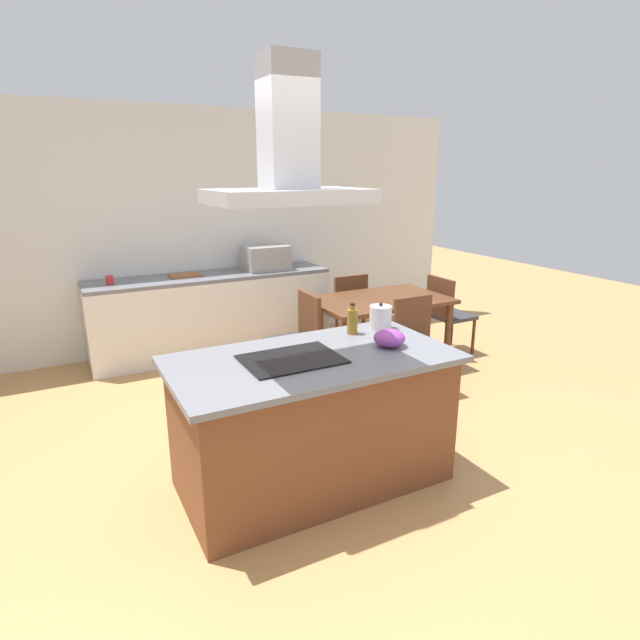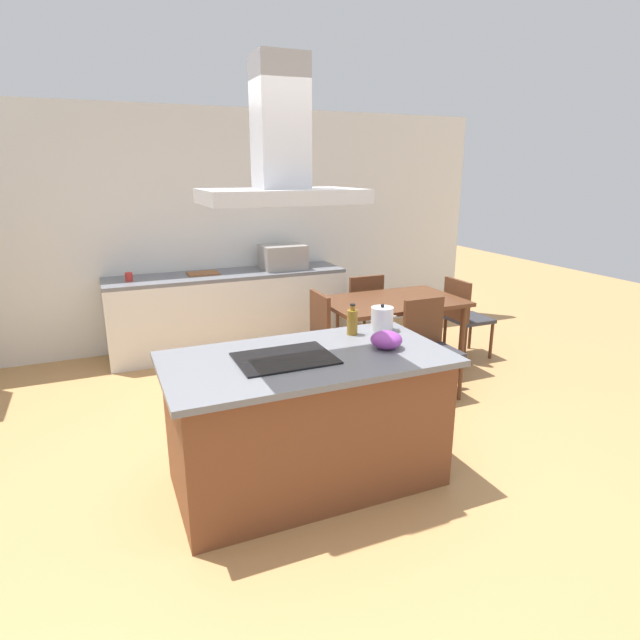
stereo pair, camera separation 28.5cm
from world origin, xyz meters
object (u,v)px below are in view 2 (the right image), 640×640
object	(u,v)px
cooktop	(285,358)
chair_at_left_end	(310,333)
coffee_mug_red	(129,277)
cutting_board	(203,273)
countertop_microwave	(283,257)
chair_at_right_end	(463,313)
chair_facing_back_wall	(362,307)
chair_facing_island	(429,341)
range_hood	(281,157)
tea_kettle	(382,319)
dining_table	(392,307)
mixing_bowl	(386,340)
olive_oil_bottle	(352,322)

from	to	relation	value
cooktop	chair_at_left_end	world-z (taller)	cooktop
coffee_mug_red	cutting_board	xyz separation A→B (m)	(0.79, 0.07, -0.04)
countertop_microwave	chair_at_right_end	bearing A→B (deg)	-38.43
coffee_mug_red	cutting_board	world-z (taller)	coffee_mug_red
cooktop	chair_facing_back_wall	world-z (taller)	cooktop
cooktop	chair_facing_island	xyz separation A→B (m)	(1.73, 0.91, -0.40)
cutting_board	range_hood	distance (m)	3.16
tea_kettle	cutting_board	xyz separation A→B (m)	(-0.79, 2.64, -0.08)
chair_at_left_end	cutting_board	bearing A→B (deg)	118.86
dining_table	range_hood	distance (m)	2.74
cooktop	range_hood	world-z (taller)	range_hood
tea_kettle	mixing_bowl	xyz separation A→B (m)	(-0.17, -0.36, -0.03)
mixing_bowl	cutting_board	world-z (taller)	mixing_bowl
chair_facing_island	range_hood	distance (m)	2.52
coffee_mug_red	chair_facing_island	world-z (taller)	coffee_mug_red
countertop_microwave	chair_at_left_end	bearing A→B (deg)	-98.41
mixing_bowl	dining_table	distance (m)	1.97
tea_kettle	coffee_mug_red	size ratio (longest dim) A/B	2.38
chair_facing_back_wall	cutting_board	bearing A→B (deg)	157.57
mixing_bowl	chair_facing_island	bearing A→B (deg)	43.31
cutting_board	chair_facing_back_wall	world-z (taller)	cutting_board
countertop_microwave	cooktop	bearing A→B (deg)	-109.20
range_hood	chair_at_right_end	bearing A→B (deg)	30.89
cooktop	olive_oil_bottle	world-z (taller)	olive_oil_bottle
dining_table	range_hood	size ratio (longest dim) A/B	1.56
chair_facing_back_wall	olive_oil_bottle	bearing A→B (deg)	-119.64
mixing_bowl	chair_at_left_end	world-z (taller)	mixing_bowl
coffee_mug_red	chair_at_right_end	bearing A→B (deg)	-20.90
chair_at_left_end	chair_at_right_end	bearing A→B (deg)	0.00
dining_table	chair_facing_back_wall	xyz separation A→B (m)	(0.00, 0.67, -0.16)
tea_kettle	chair_facing_back_wall	xyz separation A→B (m)	(0.87, 1.95, -0.48)
cutting_board	mixing_bowl	bearing A→B (deg)	-78.34
cooktop	olive_oil_bottle	bearing A→B (deg)	25.26
mixing_bowl	chair_facing_island	world-z (taller)	mixing_bowl
mixing_bowl	coffee_mug_red	bearing A→B (deg)	115.64
dining_table	chair_at_left_end	world-z (taller)	chair_at_left_end
dining_table	chair_facing_back_wall	bearing A→B (deg)	90.00
chair_at_left_end	range_hood	xyz separation A→B (m)	(-0.81, -1.58, 1.59)
cooktop	chair_at_right_end	bearing A→B (deg)	30.89
dining_table	chair_at_right_end	xyz separation A→B (m)	(0.92, -0.00, -0.16)
tea_kettle	chair_facing_back_wall	bearing A→B (deg)	66.04
chair_facing_back_wall	chair_facing_island	world-z (taller)	same
olive_oil_bottle	mixing_bowl	distance (m)	0.36
dining_table	tea_kettle	bearing A→B (deg)	-123.97
tea_kettle	cutting_board	bearing A→B (deg)	106.68
cutting_board	chair_facing_island	world-z (taller)	cutting_board
olive_oil_bottle	range_hood	size ratio (longest dim) A/B	0.25
coffee_mug_red	chair_facing_back_wall	distance (m)	2.56
chair_at_left_end	chair_facing_back_wall	world-z (taller)	same
olive_oil_bottle	chair_facing_island	distance (m)	1.37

